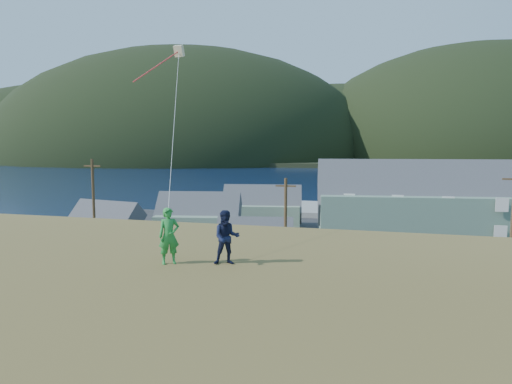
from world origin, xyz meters
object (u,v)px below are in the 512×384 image
Objects in this scene: wharf at (290,208)px; kite_flyer_green at (169,236)px; shed_palegreen_far at (262,208)px; shed_teal at (103,228)px; kite_flyer_navy at (227,237)px; lodge at (461,204)px; shed_white at (255,245)px; shed_palegreen_near at (198,220)px.

kite_flyer_green is at bearing -83.38° from wharf.
wharf is at bearing 77.37° from shed_palegreen_far.
shed_teal is at bearing 92.33° from kite_flyer_green.
lodge is at bearing 51.43° from kite_flyer_navy.
kite_flyer_navy reaches higher than shed_white.
wharf is 60.51m from kite_flyer_navy.
kite_flyer_green reaches higher than kite_flyer_navy.
kite_flyer_green is (7.71, -43.91, 5.48)m from shed_palegreen_far.
kite_flyer_navy is (8.74, -59.39, 7.62)m from wharf.
shed_white is 4.15× the size of kite_flyer_green.
kite_flyer_green reaches higher than shed_palegreen_near.
wharf is at bearing 67.60° from shed_palegreen_near.
shed_palegreen_far is 44.92m from kite_flyer_green.
lodge is 3.73× the size of shed_teal.
shed_white is at bearing -84.78° from wharf.
shed_teal is at bearing 109.67° from kite_flyer_navy.
shed_white is at bearing 2.36° from shed_teal.
shed_palegreen_near is at bearing 93.55° from kite_flyer_navy.
kite_flyer_navy is (5.57, -24.75, 5.97)m from shed_white.
shed_teal is 35.06m from kite_flyer_green.
shed_white is at bearing -148.29° from lodge.
lodge is at bearing 34.77° from kite_flyer_green.
shed_palegreen_far is (12.93, 16.17, 0.31)m from shed_teal.
shed_white is at bearing 82.99° from kite_flyer_navy.
shed_palegreen_far is at bearing -92.79° from wharf.
shed_palegreen_near is 1.36× the size of shed_white.
shed_palegreen_near is (-28.35, -7.39, -1.74)m from lodge.
shed_palegreen_far is at bearing 53.99° from shed_palegreen_near.
lodge reaches higher than shed_palegreen_far.
kite_flyer_green is at bearing -92.17° from shed_white.
wharf is 60.68m from kite_flyer_green.
shed_palegreen_near reaches higher than shed_white.
lodge is 25.42m from shed_white.
lodge is 29.35m from shed_palegreen_near.
shed_palegreen_near is 36.56m from kite_flyer_green.
shed_white is at bearing 64.22° from kite_flyer_green.
kite_flyer_green is (3.77, -25.15, 6.01)m from shed_white.
kite_flyer_green is (20.64, -27.74, 5.79)m from shed_teal.
shed_white is 4.33× the size of kite_flyer_navy.
shed_teal is at bearing -138.48° from shed_palegreen_far.
kite_flyer_green reaches higher than shed_palegreen_far.
lodge is at bearing -39.22° from wharf.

